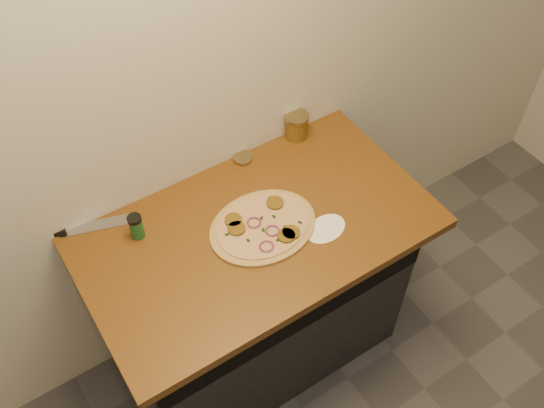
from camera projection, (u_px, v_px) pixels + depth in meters
cabinet at (255, 294)px, 2.43m from camera, size 1.10×0.60×0.86m
countertop at (256, 231)px, 2.07m from camera, size 1.20×0.70×0.04m
pizza at (263, 226)px, 2.05m from camera, size 0.38×0.38×0.03m
chefs_knife at (70, 230)px, 2.04m from camera, size 0.34×0.14×0.02m
mason_jar_lid at (243, 158)px, 2.26m from camera, size 0.10×0.10×0.02m
salsa_jar at (296, 125)px, 2.31m from camera, size 0.09×0.09×0.10m
spice_shaker at (136, 226)px, 2.00m from camera, size 0.05×0.05×0.10m
flour_spill at (326, 229)px, 2.05m from camera, size 0.17×0.17×0.00m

